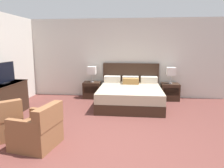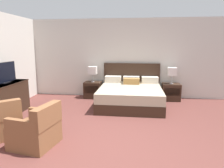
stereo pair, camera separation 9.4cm
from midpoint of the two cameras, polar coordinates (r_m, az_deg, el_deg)
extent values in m
plane|color=brown|center=(3.54, -2.52, -18.51)|extent=(10.97, 10.97, 0.00)
cube|color=beige|center=(6.76, 2.01, 7.29)|extent=(7.26, 0.06, 2.60)
cube|color=#332116|center=(5.88, 4.65, -4.81)|extent=(1.78, 1.91, 0.28)
cube|color=tan|center=(5.81, 4.69, -2.24)|extent=(1.76, 1.89, 0.26)
cube|color=#332116|center=(6.74, 4.91, 1.05)|extent=(1.85, 0.05, 1.15)
cube|color=beige|center=(6.57, -0.34, 1.41)|extent=(0.52, 0.28, 0.20)
cube|color=beige|center=(6.53, 4.89, 1.31)|extent=(0.52, 0.28, 0.20)
cube|color=beige|center=(6.55, 10.13, 1.21)|extent=(0.52, 0.28, 0.20)
cube|color=#A87A42|center=(6.27, 4.98, 0.80)|extent=(0.50, 0.22, 0.18)
cube|color=#332116|center=(6.72, -6.09, -1.68)|extent=(0.55, 0.45, 0.54)
cube|color=black|center=(6.50, -6.51, -1.65)|extent=(0.47, 0.01, 0.24)
cube|color=#332116|center=(6.68, 15.83, -2.12)|extent=(0.55, 0.45, 0.54)
cube|color=black|center=(6.45, 16.19, -2.11)|extent=(0.47, 0.01, 0.24)
cylinder|color=#B7B7BC|center=(6.67, -6.14, 0.65)|extent=(0.11, 0.11, 0.02)
cylinder|color=#B7B7BC|center=(6.64, -6.17, 1.77)|extent=(0.02, 0.02, 0.25)
cube|color=silver|center=(6.61, -6.21, 3.91)|extent=(0.27, 0.27, 0.25)
cylinder|color=#B7B7BC|center=(6.62, 15.96, 0.21)|extent=(0.11, 0.11, 0.02)
cylinder|color=#B7B7BC|center=(6.60, 16.02, 1.34)|extent=(0.02, 0.02, 0.25)
cube|color=silver|center=(6.57, 16.13, 3.49)|extent=(0.27, 0.27, 0.25)
cube|color=#332116|center=(5.62, -29.04, -4.12)|extent=(0.54, 1.39, 0.82)
cube|color=#382419|center=(5.54, -29.42, -0.15)|extent=(0.56, 1.43, 0.02)
cube|color=black|center=(5.60, -28.94, 0.24)|extent=(0.18, 0.28, 0.02)
cube|color=black|center=(5.57, -29.18, 2.77)|extent=(0.04, 0.89, 0.51)
cube|color=black|center=(5.55, -29.01, 2.77)|extent=(0.01, 0.86, 0.48)
cube|color=brown|center=(4.47, -29.69, -10.66)|extent=(0.96, 0.96, 0.40)
cube|color=brown|center=(4.10, -29.64, -6.95)|extent=(0.60, 0.59, 0.36)
cube|color=brown|center=(4.42, -26.26, -6.60)|extent=(0.50, 0.51, 0.18)
cube|color=brown|center=(3.85, -21.48, -13.43)|extent=(0.79, 0.79, 0.40)
cube|color=brown|center=(3.56, -18.42, -8.65)|extent=(0.28, 0.70, 0.36)
cube|color=brown|center=(3.53, -24.75, -10.84)|extent=(0.63, 0.20, 0.18)
cube|color=brown|center=(3.96, -19.19, -8.05)|extent=(0.63, 0.20, 0.18)
camera|label=1|loc=(0.05, -90.52, -0.10)|focal=32.00mm
camera|label=2|loc=(0.05, 89.48, 0.10)|focal=32.00mm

